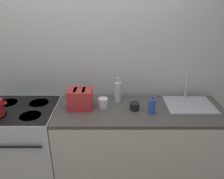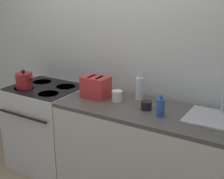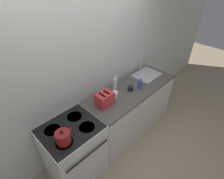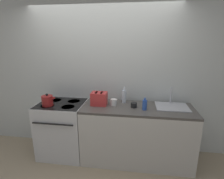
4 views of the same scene
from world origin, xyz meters
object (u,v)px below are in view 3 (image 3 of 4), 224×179
(stove, at_px, (74,150))
(bottle_clear, at_px, (115,84))
(kettle, at_px, (63,137))
(cup_black, at_px, (131,88))
(toaster, at_px, (104,99))
(bottle_blue, at_px, (140,84))
(cup_white, at_px, (115,95))

(stove, distance_m, bottle_clear, 1.19)
(kettle, relative_size, cup_black, 2.30)
(stove, height_order, cup_black, cup_black)
(stove, bearing_deg, toaster, 2.13)
(kettle, xyz_separation_m, bottle_blue, (1.52, 0.04, -0.01))
(stove, relative_size, cup_black, 9.79)
(kettle, distance_m, toaster, 0.82)
(toaster, height_order, cup_white, toaster)
(stove, distance_m, cup_black, 1.29)
(bottle_clear, height_order, cup_black, bottle_clear)
(toaster, bearing_deg, bottle_clear, 22.12)
(bottle_clear, height_order, cup_white, bottle_clear)
(cup_black, bearing_deg, bottle_clear, 130.15)
(stove, relative_size, toaster, 3.76)
(bottle_blue, relative_size, cup_white, 1.80)
(cup_white, bearing_deg, cup_black, -8.42)
(kettle, bearing_deg, cup_black, 4.82)
(kettle, height_order, bottle_blue, kettle)
(cup_white, bearing_deg, stove, -177.89)
(cup_black, bearing_deg, stove, 179.25)
(bottle_clear, distance_m, cup_white, 0.22)
(cup_white, bearing_deg, bottle_clear, 43.94)
(bottle_clear, bearing_deg, toaster, -157.88)
(stove, relative_size, bottle_clear, 3.45)
(stove, xyz_separation_m, bottle_clear, (1.03, 0.18, 0.57))
(toaster, bearing_deg, stove, -177.87)
(bottle_blue, height_order, cup_white, bottle_blue)
(stove, height_order, cup_white, cup_white)
(kettle, bearing_deg, bottle_blue, 1.60)
(bottle_blue, height_order, cup_black, bottle_blue)
(kettle, relative_size, bottle_clear, 0.81)
(kettle, distance_m, cup_white, 1.05)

